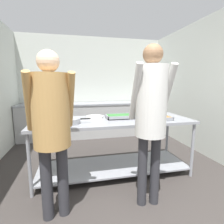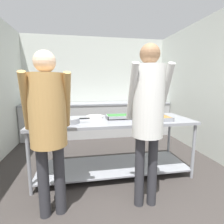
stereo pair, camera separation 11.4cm
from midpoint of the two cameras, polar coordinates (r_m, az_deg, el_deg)
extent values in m
cube|color=silver|center=(5.00, -4.44, 8.41)|extent=(3.97, 0.06, 2.65)
cube|color=silver|center=(3.78, 30.78, 6.85)|extent=(0.06, 4.35, 2.65)
cube|color=#A8A8A8|center=(4.74, -3.83, -2.60)|extent=(3.81, 0.62, 0.85)
cube|color=gray|center=(4.66, -3.89, 2.76)|extent=(3.81, 0.65, 0.04)
cube|color=black|center=(4.72, 0.61, 2.96)|extent=(0.53, 0.45, 0.02)
cube|color=gray|center=(2.64, 1.63, -2.92)|extent=(2.36, 0.82, 0.04)
cube|color=gray|center=(2.88, 1.57, -17.09)|extent=(2.28, 0.74, 0.02)
cylinder|color=gray|center=(2.45, -24.26, -15.36)|extent=(0.04, 0.04, 0.82)
cylinder|color=gray|center=(2.91, 26.07, -11.58)|extent=(0.04, 0.04, 0.82)
cylinder|color=gray|center=(3.11, -21.11, -9.93)|extent=(0.04, 0.04, 0.82)
cylinder|color=gray|center=(3.48, 19.02, -7.76)|extent=(0.04, 0.04, 0.82)
cylinder|color=gray|center=(2.44, -12.31, -2.83)|extent=(0.26, 0.26, 0.07)
cylinder|color=brown|center=(2.43, -12.34, -2.14)|extent=(0.23, 0.23, 0.01)
cylinder|color=black|center=(2.43, -7.60, -2.10)|extent=(0.14, 0.02, 0.02)
cylinder|color=white|center=(2.77, -4.39, -1.83)|extent=(0.27, 0.27, 0.01)
cylinder|color=white|center=(2.77, -4.40, -1.59)|extent=(0.27, 0.27, 0.01)
cylinder|color=white|center=(2.76, -4.40, -1.34)|extent=(0.26, 0.26, 0.01)
cube|color=gray|center=(2.75, 4.22, -1.90)|extent=(0.47, 0.27, 0.01)
cube|color=#387A38|center=(2.75, 4.23, -1.38)|extent=(0.45, 0.24, 0.04)
cube|color=gray|center=(2.63, 4.93, -1.97)|extent=(0.47, 0.01, 0.05)
cube|color=gray|center=(2.87, 3.58, -0.99)|extent=(0.47, 0.01, 0.05)
cube|color=gray|center=(2.70, -0.48, -1.63)|extent=(0.01, 0.27, 0.05)
cube|color=gray|center=(2.81, 8.74, -1.29)|extent=(0.01, 0.27, 0.05)
cube|color=gray|center=(2.70, 15.33, -2.41)|extent=(0.42, 0.31, 0.01)
cube|color=#9E6B33|center=(2.70, 15.35, -1.88)|extent=(0.39, 0.29, 0.04)
cube|color=gray|center=(2.57, 16.80, -2.60)|extent=(0.42, 0.01, 0.05)
cube|color=gray|center=(2.83, 14.04, -1.38)|extent=(0.42, 0.01, 0.05)
cube|color=gray|center=(2.62, 11.35, -2.15)|extent=(0.01, 0.31, 0.05)
cube|color=gray|center=(2.79, 19.10, -1.77)|extent=(0.01, 0.31, 0.05)
cylinder|color=#2D2D33|center=(2.13, 10.57, -18.51)|extent=(0.11, 0.11, 0.83)
cylinder|color=#2D2D33|center=(2.17, 14.59, -18.06)|extent=(0.11, 0.11, 0.83)
cylinder|color=silver|center=(1.86, 8.33, 6.15)|extent=(0.10, 0.34, 0.62)
cylinder|color=silver|center=(1.97, 18.45, 5.95)|extent=(0.10, 0.34, 0.62)
cylinder|color=silver|center=(1.92, 13.45, 3.39)|extent=(0.33, 0.33, 0.77)
sphere|color=#8C6647|center=(1.93, 14.02, 17.94)|extent=(0.21, 0.21, 0.21)
cylinder|color=#2D2D33|center=(2.06, -19.88, -20.70)|extent=(0.11, 0.11, 0.78)
cylinder|color=#2D2D33|center=(2.06, -15.10, -20.38)|extent=(0.11, 0.11, 0.78)
cylinder|color=tan|center=(1.81, -24.81, 2.86)|extent=(0.13, 0.33, 0.58)
cylinder|color=tan|center=(1.82, -12.79, 3.52)|extent=(0.13, 0.33, 0.58)
cylinder|color=tan|center=(1.81, -18.64, 0.55)|extent=(0.36, 0.36, 0.72)
sphere|color=beige|center=(1.81, -19.43, 15.30)|extent=(0.21, 0.21, 0.21)
cylinder|color=silver|center=(4.64, -19.26, 3.80)|extent=(0.07, 0.07, 0.21)
cone|color=silver|center=(4.63, -19.35, 5.63)|extent=(0.06, 0.06, 0.08)
cylinder|color=black|center=(4.63, -19.39, 6.24)|extent=(0.03, 0.03, 0.02)
camera|label=1|loc=(0.06, -88.79, 0.20)|focal=28.00mm
camera|label=2|loc=(0.06, 91.21, -0.20)|focal=28.00mm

